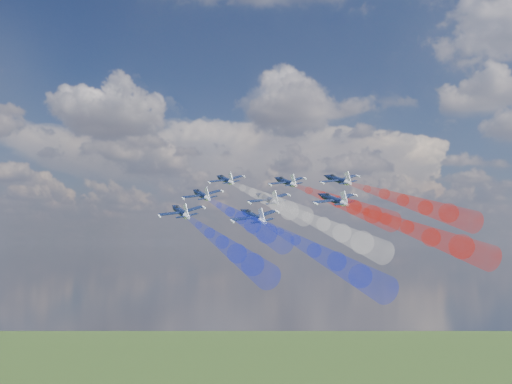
% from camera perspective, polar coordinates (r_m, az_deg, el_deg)
% --- Properties ---
extents(jet_lead, '(17.15, 17.76, 9.31)m').
position_cam_1_polar(jet_lead, '(165.84, -3.02, 1.21)').
color(jet_lead, black).
extents(trail_lead, '(29.55, 34.42, 16.05)m').
position_cam_1_polar(trail_lead, '(141.68, 0.82, -0.57)').
color(trail_lead, silver).
extents(jet_inner_left, '(17.15, 17.76, 9.31)m').
position_cam_1_polar(jet_inner_left, '(150.00, -5.34, -0.28)').
color(jet_inner_left, black).
extents(trail_inner_left, '(29.55, 34.42, 16.05)m').
position_cam_1_polar(trail_inner_left, '(125.60, -1.46, -2.57)').
color(trail_inner_left, '#1A2ADD').
extents(jet_inner_right, '(17.15, 17.76, 9.31)m').
position_cam_1_polar(jet_inner_right, '(158.34, 2.93, 1.00)').
color(jet_inner_right, black).
extents(trail_inner_right, '(29.55, 34.42, 16.05)m').
position_cam_1_polar(trail_inner_right, '(135.54, 8.01, -0.90)').
color(trail_inner_right, red).
extents(jet_outer_left, '(17.15, 17.76, 9.31)m').
position_cam_1_polar(jet_outer_left, '(133.82, -7.37, -1.93)').
color(jet_outer_left, black).
extents(trail_outer_left, '(29.55, 34.42, 16.05)m').
position_cam_1_polar(trail_outer_left, '(109.32, -3.36, -4.94)').
color(trail_outer_left, '#1A2ADD').
extents(jet_center_third, '(17.15, 17.76, 9.31)m').
position_cam_1_polar(jet_center_third, '(141.65, 1.13, -0.68)').
color(jet_center_third, black).
extents(trail_center_third, '(29.55, 34.42, 16.05)m').
position_cam_1_polar(trail_center_third, '(118.66, 6.57, -3.19)').
color(trail_center_third, silver).
extents(jet_outer_right, '(17.15, 17.76, 9.31)m').
position_cam_1_polar(jet_outer_right, '(150.33, 8.02, 1.20)').
color(jet_outer_right, black).
extents(trail_outer_right, '(29.55, 34.42, 16.05)m').
position_cam_1_polar(trail_outer_right, '(128.90, 14.26, -0.79)').
color(trail_outer_right, red).
extents(jet_rear_left, '(17.15, 17.76, 9.31)m').
position_cam_1_polar(jet_rear_left, '(125.02, -0.27, -2.41)').
color(jet_rear_left, black).
extents(trail_rear_left, '(29.55, 34.42, 16.05)m').
position_cam_1_polar(trail_rear_left, '(102.02, 5.76, -5.72)').
color(trail_rear_left, '#1A2ADD').
extents(jet_rear_right, '(17.15, 17.76, 9.31)m').
position_cam_1_polar(jet_rear_right, '(134.42, 7.57, -0.73)').
color(jet_rear_right, black).
extents(trail_rear_right, '(29.55, 34.42, 16.05)m').
position_cam_1_polar(trail_rear_right, '(113.17, 14.61, -3.36)').
color(trail_rear_right, red).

